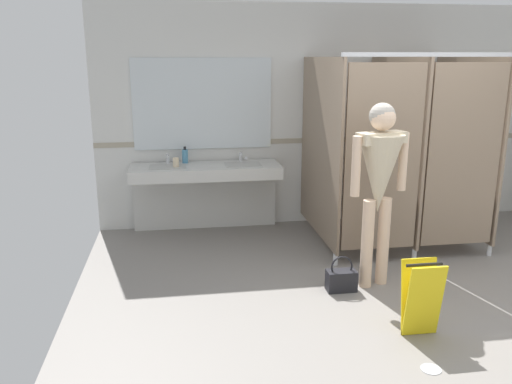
{
  "coord_description": "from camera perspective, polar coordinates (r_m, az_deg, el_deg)",
  "views": [
    {
      "loc": [
        -2.08,
        -3.57,
        2.05
      ],
      "look_at": [
        -1.46,
        0.5,
        0.98
      ],
      "focal_mm": 36.41,
      "sensor_mm": 36.0,
      "label": 1
    }
  ],
  "objects": [
    {
      "name": "vanity_counter",
      "position": [
        6.21,
        -5.56,
        1.1
      ],
      "size": [
        1.74,
        0.56,
        0.95
      ],
      "color": "silver",
      "rests_on": "ground_plane"
    },
    {
      "name": "person_standing",
      "position": [
        4.71,
        13.41,
        2.06
      ],
      "size": [
        0.57,
        0.49,
        1.68
      ],
      "color": "beige",
      "rests_on": "ground_plane"
    },
    {
      "name": "floor_drain_cover",
      "position": [
        3.91,
        18.67,
        -17.92
      ],
      "size": [
        0.14,
        0.14,
        0.01
      ],
      "primitive_type": "cylinder",
      "color": "#B7BABF",
      "rests_on": "ground_plane"
    },
    {
      "name": "bathroom_stalls",
      "position": [
        5.88,
        15.57,
        4.66
      ],
      "size": [
        1.76,
        1.53,
        2.1
      ],
      "color": "#84705B",
      "rests_on": "ground_plane"
    },
    {
      "name": "handbag",
      "position": [
        4.82,
        9.35,
        -9.46
      ],
      "size": [
        0.27,
        0.14,
        0.33
      ],
      "color": "black",
      "rests_on": "ground_plane"
    },
    {
      "name": "soap_dispenser",
      "position": [
        6.22,
        -7.8,
        3.94
      ],
      "size": [
        0.07,
        0.07,
        0.2
      ],
      "color": "teal",
      "rests_on": "vanity_counter"
    },
    {
      "name": "wall_back",
      "position": [
        6.68,
        9.61,
        8.25
      ],
      "size": [
        6.12,
        0.12,
        2.68
      ],
      "primitive_type": "cube",
      "color": "silver",
      "rests_on": "ground_plane"
    },
    {
      "name": "wet_floor_sign",
      "position": [
        4.17,
        17.73,
        -11.0
      ],
      "size": [
        0.28,
        0.19,
        0.58
      ],
      "color": "yellow",
      "rests_on": "ground_plane"
    },
    {
      "name": "wall_back_tile_band",
      "position": [
        6.66,
        9.68,
        5.7
      ],
      "size": [
        6.12,
        0.01,
        0.06
      ],
      "primitive_type": "cube",
      "color": "#9E937F",
      "rests_on": "wall_back"
    },
    {
      "name": "ground_plane",
      "position": [
        4.64,
        19.69,
        -13.33
      ],
      "size": [
        6.12,
        5.97,
        0.1
      ],
      "primitive_type": "cube",
      "color": "gray"
    },
    {
      "name": "paper_cup",
      "position": [
        6.01,
        -8.8,
        3.24
      ],
      "size": [
        0.07,
        0.07,
        0.11
      ],
      "primitive_type": "cylinder",
      "color": "beige",
      "rests_on": "vanity_counter"
    },
    {
      "name": "mirror_panel",
      "position": [
        6.27,
        -5.88,
        9.6
      ],
      "size": [
        1.64,
        0.02,
        1.07
      ],
      "primitive_type": "cube",
      "color": "silver",
      "rests_on": "wall_back"
    }
  ]
}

